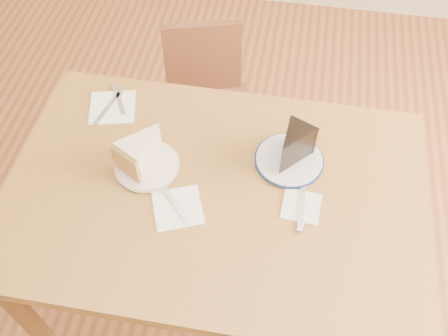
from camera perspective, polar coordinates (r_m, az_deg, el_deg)
The scene contains 14 objects.
ground at distance 2.09m, azimuth -0.75°, elevation -14.13°, with size 4.00×4.00×0.00m, color #4B2714.
table at distance 1.50m, azimuth -1.01°, elevation -4.62°, with size 1.20×0.80×0.75m.
chair_far at distance 2.09m, azimuth -2.01°, elevation 6.96°, with size 0.45×0.45×0.74m.
plate_cream at distance 1.48m, azimuth -8.76°, elevation 0.25°, with size 0.18×0.18×0.01m, color silver.
plate_navy at distance 1.49m, azimuth 7.45°, elevation 0.91°, with size 0.20×0.20×0.01m, color silver.
carrot_cake at distance 1.46m, azimuth -9.07°, elevation 2.10°, with size 0.09×0.13×0.09m, color beige, non-canonical shape.
chocolate_cake at distance 1.44m, azimuth 7.67°, elevation 2.12°, with size 0.09×0.12×0.10m, color black, non-canonical shape.
napkin_cream at distance 1.39m, azimuth -5.30°, elevation -4.57°, with size 0.13×0.13×0.00m, color white.
napkin_navy at distance 1.41m, azimuth 8.82°, elevation -4.33°, with size 0.10×0.10×0.00m, color white.
napkin_spare at distance 1.66m, azimuth -12.64°, elevation 6.78°, with size 0.14×0.14×0.00m, color white.
fork_cream at distance 1.39m, azimuth -5.61°, elevation -4.13°, with size 0.01×0.14×0.00m, color silver.
knife_navy at distance 1.40m, azimuth 8.88°, elevation -4.17°, with size 0.02×0.17×0.00m, color silver.
fork_spare at distance 1.68m, azimuth -11.88°, elevation 7.66°, with size 0.01×0.14×0.00m, color silver.
knife_spare at distance 1.66m, azimuth -13.09°, elevation 6.76°, with size 0.01×0.16×0.00m, color silver.
Camera 1 is at (0.16, -0.78, 1.93)m, focal length 40.00 mm.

